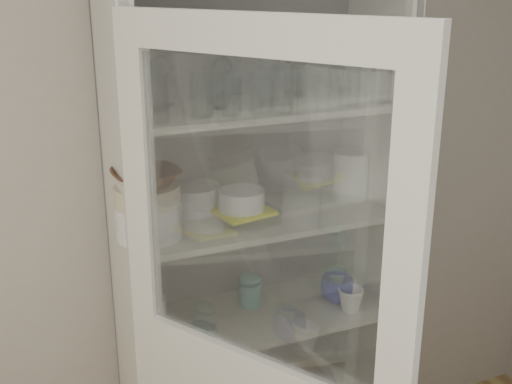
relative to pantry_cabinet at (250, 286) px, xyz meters
name	(u,v)px	position (x,y,z in m)	size (l,w,h in m)	color
wall_back	(184,192)	(-0.20, 0.16, 0.36)	(3.60, 0.02, 2.60)	#B9AA99
pantry_cabinet	(250,286)	(0.00, 0.00, 0.00)	(1.00, 0.45, 2.10)	silver
tumbler_0	(156,97)	(-0.39, -0.21, 0.80)	(0.08, 0.08, 0.15)	silver
tumbler_1	(232,95)	(-0.15, -0.21, 0.78)	(0.06, 0.06, 0.13)	silver
tumbler_2	(202,94)	(-0.23, -0.19, 0.79)	(0.07, 0.07, 0.14)	silver
tumbler_3	(261,91)	(-0.05, -0.21, 0.79)	(0.07, 0.07, 0.14)	silver
tumbler_4	(282,89)	(0.02, -0.22, 0.80)	(0.07, 0.07, 0.15)	silver
tumbler_5	(350,84)	(0.28, -0.21, 0.79)	(0.07, 0.07, 0.14)	silver
tumbler_6	(382,81)	(0.41, -0.20, 0.79)	(0.07, 0.07, 0.15)	silver
tumbler_7	(137,92)	(-0.41, -0.07, 0.79)	(0.07, 0.07, 0.14)	silver
tumbler_8	(152,87)	(-0.36, -0.05, 0.80)	(0.08, 0.08, 0.16)	silver
tumbler_9	(221,89)	(-0.13, -0.08, 0.78)	(0.06, 0.06, 0.12)	silver
tumbler_10	(269,82)	(0.04, -0.09, 0.80)	(0.08, 0.08, 0.15)	silver
goblet_0	(162,78)	(-0.30, 0.03, 0.81)	(0.08, 0.08, 0.19)	silver
goblet_1	(222,77)	(-0.08, 0.03, 0.80)	(0.08, 0.08, 0.17)	silver
goblet_2	(297,69)	(0.21, 0.05, 0.82)	(0.08, 0.08, 0.19)	silver
goblet_3	(341,72)	(0.38, 0.02, 0.80)	(0.07, 0.07, 0.16)	silver
plate_stack_front	(149,221)	(-0.41, -0.12, 0.38)	(0.22, 0.22, 0.11)	white
plate_stack_back	(194,198)	(-0.20, 0.06, 0.37)	(0.20, 0.20, 0.10)	white
cream_bowl	(147,195)	(-0.41, -0.12, 0.47)	(0.21, 0.21, 0.07)	beige
terracotta_bowl	(146,177)	(-0.41, -0.12, 0.53)	(0.22, 0.22, 0.05)	#522B15
glass_platter	(242,215)	(-0.06, -0.07, 0.33)	(0.29, 0.29, 0.02)	silver
yellow_trivet	(242,211)	(-0.06, -0.07, 0.34)	(0.19, 0.19, 0.01)	yellow
white_ramekin	(242,200)	(-0.06, -0.07, 0.39)	(0.17, 0.17, 0.07)	white
grey_bowl_stack	(351,174)	(0.41, -0.04, 0.41)	(0.13, 0.13, 0.18)	silver
mug_blue	(337,289)	(0.32, -0.12, -0.03)	(0.13, 0.13, 0.10)	#0F2094
mug_teal	(337,281)	(0.37, -0.04, -0.03)	(0.10, 0.10, 0.09)	teal
mug_white	(351,299)	(0.33, -0.20, -0.03)	(0.10, 0.10, 0.09)	white
teal_jar	(250,291)	(0.00, 0.00, -0.02)	(0.09, 0.09, 0.11)	teal
measuring_cups	(197,332)	(-0.27, -0.15, -0.06)	(0.10, 0.10, 0.04)	silver
white_canister	(150,316)	(-0.41, -0.06, -0.01)	(0.12, 0.12, 0.14)	white
tin_box	(310,384)	(0.23, -0.09, -0.45)	(0.20, 0.14, 0.06)	gray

